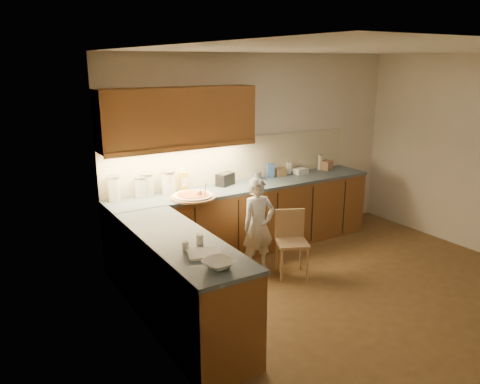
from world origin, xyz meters
The scene contains 24 objects.
room centered at (0.00, 0.00, 1.68)m, with size 4.54×4.50×2.62m.
l_counter centered at (-0.92, 1.25, 0.46)m, with size 3.77×2.62×0.92m.
backsplash centered at (-0.38, 1.99, 1.21)m, with size 3.75×0.02×0.58m, color beige.
upper_cabinets centered at (-1.27, 1.82, 1.85)m, with size 1.95×0.36×0.73m.
pizza_on_board centered at (-1.27, 1.51, 0.94)m, with size 0.54×0.54×0.22m.
child centered at (-0.63, 1.06, 0.59)m, with size 0.43×0.28×1.17m, color silver.
wooden_chair centered at (-0.33, 0.80, 0.46)m, with size 0.47×0.47×0.79m.
mixing_bowl centered at (-1.95, -0.35, 0.95)m, with size 0.25×0.25×0.06m, color white.
canister_a centered at (-2.10, 1.88, 1.07)m, with size 0.15×0.15×0.30m.
canister_b centered at (-1.78, 1.86, 1.05)m, with size 0.14×0.14×0.25m.
canister_c centered at (-1.69, 1.87, 1.06)m, with size 0.15×0.15×0.28m.
canister_d centered at (-1.43, 1.85, 1.06)m, with size 0.17×0.17×0.28m.
oil_jug centered at (-1.24, 1.84, 1.05)m, with size 0.11×0.08×0.29m.
toaster centered at (-0.64, 1.83, 1.00)m, with size 0.29×0.23×0.16m.
steel_pot centered at (-0.14, 1.86, 0.98)m, with size 0.15×0.15×0.12m.
blue_box centered at (0.11, 1.87, 1.02)m, with size 0.10×0.07×0.20m, color #33589A.
card_box_a centered at (0.29, 1.87, 0.97)m, with size 0.15×0.11×0.11m, color #9D7D54.
white_bottle centered at (0.47, 1.92, 1.00)m, with size 0.06×0.06×0.17m, color white.
flat_pack centered at (0.61, 1.82, 0.96)m, with size 0.19×0.13×0.08m, color silver.
tall_jar centered at (1.04, 1.90, 1.03)m, with size 0.07×0.07×0.23m.
card_box_b centered at (1.12, 1.84, 0.99)m, with size 0.17×0.13×0.13m, color #A77B5A.
dough_cloth centered at (-1.92, -0.07, 0.93)m, with size 0.29×0.23×0.02m, color white.
spice_jar_a centered at (-2.03, 0.10, 0.96)m, with size 0.06×0.06×0.08m, color white.
spice_jar_b centered at (-1.85, 0.17, 0.96)m, with size 0.06×0.06×0.08m, color silver.
Camera 1 is at (-3.58, -3.33, 2.49)m, focal length 35.00 mm.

